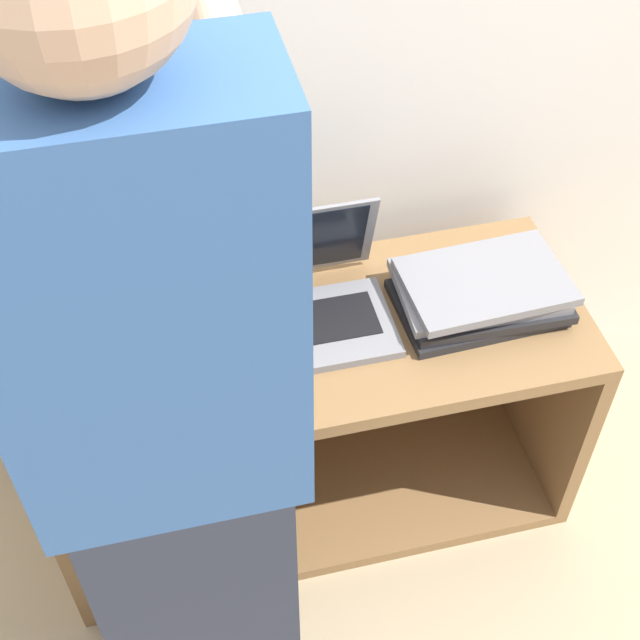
# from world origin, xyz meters

# --- Properties ---
(ground_plane) EXTENTS (12.00, 12.00, 0.00)m
(ground_plane) POSITION_xyz_m (0.00, 0.00, 0.00)
(ground_plane) COLOR tan
(wall_back) EXTENTS (8.00, 0.05, 2.40)m
(wall_back) POSITION_xyz_m (0.00, 0.62, 1.20)
(wall_back) COLOR silver
(wall_back) RESTS_ON ground_plane
(cart) EXTENTS (1.24, 0.52, 0.61)m
(cart) POSITION_xyz_m (0.00, 0.32, 0.31)
(cart) COLOR olive
(cart) RESTS_ON ground_plane
(laptop_open) EXTENTS (0.36, 0.31, 0.25)m
(laptop_open) POSITION_xyz_m (0.00, 0.31, 0.66)
(laptop_open) COLOR gray
(laptop_open) RESTS_ON cart
(laptop_stack_left) EXTENTS (0.37, 0.25, 0.11)m
(laptop_stack_left) POSITION_xyz_m (-0.38, 0.26, 0.67)
(laptop_stack_left) COLOR gray
(laptop_stack_left) RESTS_ON cart
(laptop_stack_right) EXTENTS (0.38, 0.26, 0.09)m
(laptop_stack_right) POSITION_xyz_m (0.39, 0.25, 0.66)
(laptop_stack_right) COLOR #232326
(laptop_stack_right) RESTS_ON cart
(person) EXTENTS (0.40, 0.54, 1.81)m
(person) POSITION_xyz_m (-0.33, -0.22, 0.92)
(person) COLOR #2D3342
(person) RESTS_ON ground_plane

